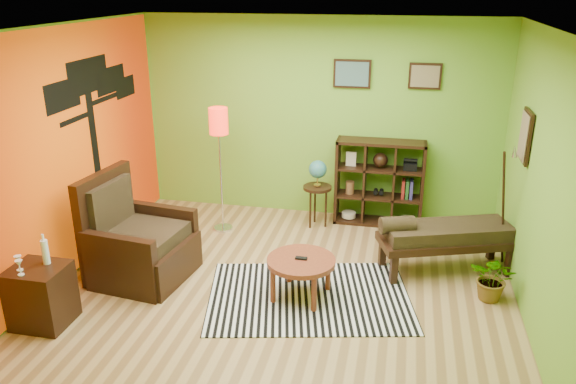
% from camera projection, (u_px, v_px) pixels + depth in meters
% --- Properties ---
extents(ground, '(5.00, 5.00, 0.00)m').
position_uv_depth(ground, '(284.00, 288.00, 6.27)').
color(ground, tan).
rests_on(ground, ground).
extents(room_shell, '(5.04, 4.54, 2.82)m').
position_uv_depth(room_shell, '(275.00, 130.00, 5.66)').
color(room_shell, '#6CA52C').
rests_on(room_shell, ground).
extents(zebra_rug, '(2.44, 1.93, 0.01)m').
position_uv_depth(zebra_rug, '(309.00, 296.00, 6.09)').
color(zebra_rug, white).
rests_on(zebra_rug, ground).
extents(coffee_table, '(0.73, 0.73, 0.47)m').
position_uv_depth(coffee_table, '(301.00, 264.00, 5.97)').
color(coffee_table, maroon).
rests_on(coffee_table, ground).
extents(armchair, '(1.12, 1.12, 1.22)m').
position_uv_depth(armchair, '(137.00, 246.00, 6.42)').
color(armchair, black).
rests_on(armchair, ground).
extents(side_cabinet, '(0.53, 0.48, 0.94)m').
position_uv_depth(side_cabinet, '(41.00, 295.00, 5.52)').
color(side_cabinet, black).
rests_on(side_cabinet, ground).
extents(floor_lamp, '(0.26, 0.26, 1.70)m').
position_uv_depth(floor_lamp, '(219.00, 132.00, 7.26)').
color(floor_lamp, silver).
rests_on(floor_lamp, ground).
extents(globe_table, '(0.39, 0.39, 0.95)m').
position_uv_depth(globe_table, '(318.00, 177.00, 7.61)').
color(globe_table, black).
rests_on(globe_table, ground).
extents(cube_shelf, '(1.20, 0.35, 1.20)m').
position_uv_depth(cube_shelf, '(380.00, 183.00, 7.73)').
color(cube_shelf, black).
rests_on(cube_shelf, ground).
extents(bench, '(1.65, 1.04, 0.72)m').
position_uv_depth(bench, '(443.00, 235.00, 6.48)').
color(bench, black).
rests_on(bench, ground).
extents(potted_plant, '(0.62, 0.65, 0.40)m').
position_uv_depth(potted_plant, '(493.00, 283.00, 5.97)').
color(potted_plant, '#26661E').
rests_on(potted_plant, ground).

